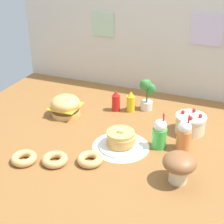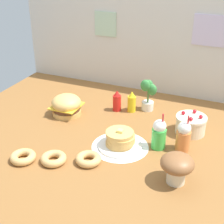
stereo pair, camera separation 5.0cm
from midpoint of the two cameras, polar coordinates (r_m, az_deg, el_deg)
ground_plane at (r=2.34m, az=0.33°, el=-5.09°), size 2.49×1.89×0.02m
back_wall at (r=2.98m, az=7.52°, el=11.18°), size 2.49×0.04×0.84m
doily_mat at (r=2.27m, az=2.03°, el=-5.90°), size 0.39×0.39×0.00m
burger at (r=2.66m, az=-7.24°, el=1.14°), size 0.23×0.23×0.17m
pancake_stack at (r=2.24m, az=2.06°, el=-4.81°), size 0.30×0.30×0.13m
layer_cake at (r=2.46m, az=13.85°, el=-2.09°), size 0.22×0.22×0.16m
ketchup_bottle at (r=2.70m, az=1.38°, el=1.85°), size 0.07×0.07×0.18m
mustard_bottle at (r=2.69m, az=3.91°, el=1.69°), size 0.07×0.07×0.18m
cream_soda_cup at (r=2.23m, az=8.66°, el=-3.77°), size 0.10×0.10×0.26m
orange_float_cup at (r=2.24m, az=12.72°, el=-4.08°), size 0.10×0.10×0.26m
donut_pink_glaze at (r=2.19m, az=-14.31°, el=-7.43°), size 0.16×0.16×0.05m
donut_chocolate at (r=2.14m, az=-9.28°, el=-7.84°), size 0.16×0.16×0.05m
donut_vanilla at (r=2.11m, az=-3.35°, el=-7.98°), size 0.16×0.16×0.05m
potted_plant at (r=2.70m, az=6.72°, el=3.13°), size 0.13×0.10×0.27m
mushroom_stool at (r=1.94m, az=11.78°, el=-8.98°), size 0.19×0.19×0.18m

